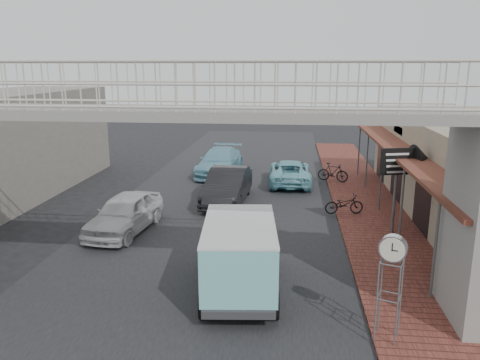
% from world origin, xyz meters
% --- Properties ---
extents(ground, '(120.00, 120.00, 0.00)m').
position_xyz_m(ground, '(0.00, 0.00, 0.00)').
color(ground, black).
rests_on(ground, ground).
extents(road_strip, '(10.00, 60.00, 0.01)m').
position_xyz_m(road_strip, '(0.00, 0.00, 0.01)').
color(road_strip, black).
rests_on(road_strip, ground).
extents(sidewalk, '(3.00, 40.00, 0.10)m').
position_xyz_m(sidewalk, '(6.50, 3.00, 0.05)').
color(sidewalk, brown).
rests_on(sidewalk, ground).
extents(footbridge, '(16.40, 2.40, 6.34)m').
position_xyz_m(footbridge, '(0.00, -4.00, 3.18)').
color(footbridge, gray).
rests_on(footbridge, ground).
extents(building_far_left, '(5.00, 14.00, 5.00)m').
position_xyz_m(building_far_left, '(-11.00, 6.00, 2.50)').
color(building_far_left, gray).
rests_on(building_far_left, ground).
extents(white_hatchback, '(2.23, 4.51, 1.48)m').
position_xyz_m(white_hatchback, '(-3.28, 1.34, 0.74)').
color(white_hatchback, silver).
rests_on(white_hatchback, ground).
extents(dark_sedan, '(1.93, 4.94, 1.60)m').
position_xyz_m(dark_sedan, '(0.10, 5.70, 0.80)').
color(dark_sedan, black).
rests_on(dark_sedan, ground).
extents(angkot_curb, '(2.27, 4.73, 1.30)m').
position_xyz_m(angkot_curb, '(2.98, 9.64, 0.65)').
color(angkot_curb, '#78C4D1').
rests_on(angkot_curb, ground).
extents(angkot_far, '(2.44, 5.33, 1.51)m').
position_xyz_m(angkot_far, '(-1.15, 11.45, 0.76)').
color(angkot_far, '#70AEC2').
rests_on(angkot_far, ground).
extents(angkot_van, '(2.37, 4.50, 2.13)m').
position_xyz_m(angkot_van, '(1.65, -3.12, 1.35)').
color(angkot_van, black).
rests_on(angkot_van, ground).
extents(motorcycle_near, '(1.73, 0.88, 0.87)m').
position_xyz_m(motorcycle_near, '(5.30, 4.21, 0.53)').
color(motorcycle_near, black).
rests_on(motorcycle_near, sidewalk).
extents(motorcycle_far, '(1.75, 1.02, 1.01)m').
position_xyz_m(motorcycle_far, '(5.30, 10.01, 0.61)').
color(motorcycle_far, black).
rests_on(motorcycle_far, sidewalk).
extents(street_clock, '(0.65, 0.62, 2.53)m').
position_xyz_m(street_clock, '(5.30, -5.20, 2.20)').
color(street_clock, '#59595B').
rests_on(street_clock, sidewalk).
extents(arrow_sign, '(2.03, 1.34, 3.36)m').
position_xyz_m(arrow_sign, '(7.68, 2.22, 2.82)').
color(arrow_sign, '#59595B').
rests_on(arrow_sign, sidewalk).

